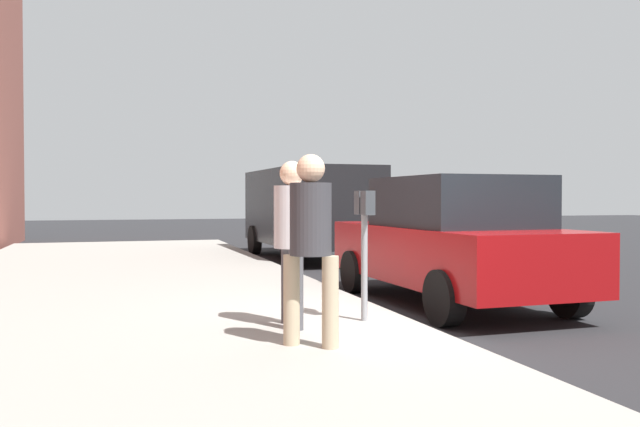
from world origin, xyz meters
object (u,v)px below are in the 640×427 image
object	(u,v)px
parking_meter	(365,227)
pedestrian_bystander	(311,234)
parked_sedan_near	(451,240)
pedestrian_at_meter	(292,230)
parked_van_far	(308,207)

from	to	relation	value
parking_meter	pedestrian_bystander	bearing A→B (deg)	138.31
pedestrian_bystander	parked_sedan_near	distance (m)	3.78
parking_meter	pedestrian_bystander	xyz separation A→B (m)	(-1.02, 0.91, -0.01)
parked_sedan_near	pedestrian_bystander	bearing A→B (deg)	132.43
parking_meter	parked_sedan_near	xyz separation A→B (m)	(1.53, -1.88, -0.27)
pedestrian_at_meter	pedestrian_bystander	xyz separation A→B (m)	(-0.94, 0.07, 0.01)
parked_van_far	pedestrian_bystander	bearing A→B (deg)	164.00
pedestrian_bystander	parked_van_far	size ratio (longest dim) A/B	0.33
parked_sedan_near	pedestrian_at_meter	bearing A→B (deg)	120.62
parking_meter	pedestrian_at_meter	distance (m)	0.84
parking_meter	pedestrian_bystander	size ratio (longest dim) A/B	0.82
pedestrian_at_meter	parked_sedan_near	xyz separation A→B (m)	(1.61, -2.71, -0.26)
pedestrian_at_meter	parked_van_far	xyz separation A→B (m)	(8.77, -2.71, 0.10)
pedestrian_at_meter	parked_sedan_near	distance (m)	3.16
pedestrian_at_meter	parked_sedan_near	world-z (taller)	pedestrian_at_meter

